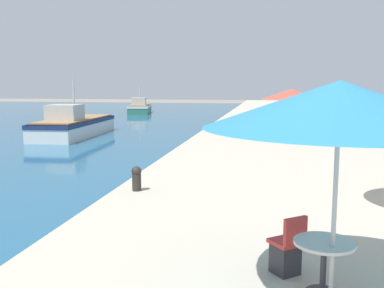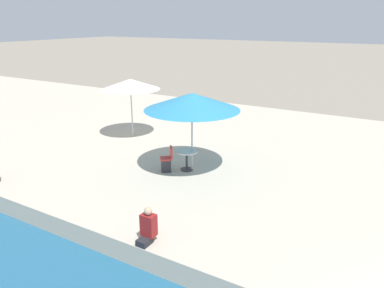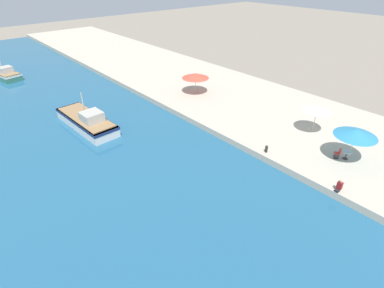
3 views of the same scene
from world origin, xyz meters
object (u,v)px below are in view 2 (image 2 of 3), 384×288
(person_at_quay, at_px, (148,227))
(cafe_chair_left, at_px, (167,163))
(cafe_table, at_px, (187,156))
(cafe_umbrella_white, at_px, (130,84))
(cafe_umbrella_pink, at_px, (192,101))

(person_at_quay, bearing_deg, cafe_chair_left, 28.37)
(cafe_table, bearing_deg, cafe_umbrella_white, 62.32)
(cafe_umbrella_pink, relative_size, cafe_table, 4.17)
(cafe_umbrella_pink, bearing_deg, cafe_table, 114.13)
(cafe_umbrella_white, xyz_separation_m, person_at_quay, (-6.71, -5.92, -2.04))
(cafe_chair_left, relative_size, person_at_quay, 0.99)
(cafe_chair_left, xyz_separation_m, person_at_quay, (-3.98, -2.15, 0.08))
(cafe_table, xyz_separation_m, person_at_quay, (-4.43, -1.59, -0.13))
(cafe_umbrella_white, xyz_separation_m, cafe_table, (-2.27, -4.34, -1.91))
(cafe_chair_left, bearing_deg, person_at_quay, 169.55)
(cafe_table, height_order, person_at_quay, person_at_quay)
(cafe_umbrella_white, xyz_separation_m, cafe_chair_left, (-2.73, -3.77, -2.12))
(cafe_umbrella_white, distance_m, person_at_quay, 9.18)
(cafe_chair_left, bearing_deg, cafe_table, -90.00)
(cafe_umbrella_pink, bearing_deg, person_at_quay, -162.66)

